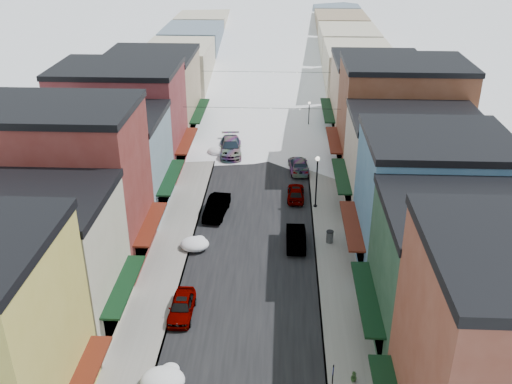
# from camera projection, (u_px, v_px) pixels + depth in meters

# --- Properties ---
(road) EXTENTS (10.00, 160.00, 0.01)m
(road) POSITION_uv_depth(u_px,v_px,m) (267.00, 107.00, 79.72)
(road) COLOR black
(road) RESTS_ON ground
(sidewalk_left) EXTENTS (3.20, 160.00, 0.15)m
(sidewalk_left) POSITION_uv_depth(u_px,v_px,m) (220.00, 106.00, 79.97)
(sidewalk_left) COLOR gray
(sidewalk_left) RESTS_ON ground
(sidewalk_right) EXTENTS (3.20, 160.00, 0.15)m
(sidewalk_right) POSITION_uv_depth(u_px,v_px,m) (314.00, 107.00, 79.41)
(sidewalk_right) COLOR gray
(sidewalk_right) RESTS_ON ground
(curb_left) EXTENTS (0.10, 160.00, 0.15)m
(curb_left) POSITION_uv_depth(u_px,v_px,m) (231.00, 106.00, 79.90)
(curb_left) COLOR slate
(curb_left) RESTS_ON ground
(curb_right) EXTENTS (0.10, 160.00, 0.15)m
(curb_right) POSITION_uv_depth(u_px,v_px,m) (303.00, 107.00, 79.47)
(curb_right) COLOR slate
(curb_right) RESTS_ON ground
(bldg_l_cream) EXTENTS (11.30, 8.20, 9.50)m
(bldg_l_cream) POSITION_uv_depth(u_px,v_px,m) (33.00, 262.00, 35.58)
(bldg_l_cream) COLOR beige
(bldg_l_cream) RESTS_ON ground
(bldg_l_brick_near) EXTENTS (12.30, 8.20, 12.50)m
(bldg_l_brick_near) POSITION_uv_depth(u_px,v_px,m) (66.00, 186.00, 42.12)
(bldg_l_brick_near) COLOR maroon
(bldg_l_brick_near) RESTS_ON ground
(bldg_l_grayblue) EXTENTS (11.30, 9.20, 9.00)m
(bldg_l_grayblue) POSITION_uv_depth(u_px,v_px,m) (108.00, 162.00, 50.49)
(bldg_l_grayblue) COLOR #77919F
(bldg_l_grayblue) RESTS_ON ground
(bldg_l_brick_far) EXTENTS (13.30, 9.20, 11.00)m
(bldg_l_brick_far) POSITION_uv_depth(u_px,v_px,m) (122.00, 119.00, 58.16)
(bldg_l_brick_far) COLOR maroon
(bldg_l_brick_far) RESTS_ON ground
(bldg_l_tan) EXTENTS (11.30, 11.20, 10.00)m
(bldg_l_tan) POSITION_uv_depth(u_px,v_px,m) (152.00, 95.00, 67.31)
(bldg_l_tan) COLOR tan
(bldg_l_tan) RESTS_ON ground
(bldg_r_green) EXTENTS (11.30, 9.20, 9.50)m
(bldg_r_green) POSITION_uv_depth(u_px,v_px,m) (463.00, 278.00, 34.02)
(bldg_r_green) COLOR #1E3F2A
(bldg_r_green) RESTS_ON ground
(bldg_r_blue) EXTENTS (11.30, 9.20, 10.50)m
(bldg_r_blue) POSITION_uv_depth(u_px,v_px,m) (430.00, 202.00, 41.87)
(bldg_r_blue) COLOR teal
(bldg_r_blue) RESTS_ON ground
(bldg_r_cream) EXTENTS (12.30, 9.20, 9.00)m
(bldg_r_cream) POSITION_uv_depth(u_px,v_px,m) (412.00, 164.00, 50.25)
(bldg_r_cream) COLOR #B7A893
(bldg_r_cream) RESTS_ON ground
(bldg_r_brick_far) EXTENTS (13.30, 9.20, 11.50)m
(bldg_r_brick_far) POSITION_uv_depth(u_px,v_px,m) (400.00, 117.00, 57.75)
(bldg_r_brick_far) COLOR brown
(bldg_r_brick_far) RESTS_ON ground
(bldg_r_tan) EXTENTS (11.30, 11.20, 9.50)m
(bldg_r_tan) POSITION_uv_depth(u_px,v_px,m) (376.00, 98.00, 67.20)
(bldg_r_tan) COLOR tan
(bldg_r_tan) RESTS_ON ground
(distant_blocks) EXTENTS (34.00, 55.00, 8.00)m
(distant_blocks) POSITION_uv_depth(u_px,v_px,m) (271.00, 44.00, 98.59)
(distant_blocks) COLOR gray
(distant_blocks) RESTS_ON ground
(overhead_cables) EXTENTS (16.40, 15.04, 0.04)m
(overhead_cables) POSITION_uv_depth(u_px,v_px,m) (264.00, 88.00, 65.78)
(overhead_cables) COLOR black
(overhead_cables) RESTS_ON ground
(car_silver_sedan) EXTENTS (1.59, 3.94, 1.34)m
(car_silver_sedan) POSITION_uv_depth(u_px,v_px,m) (182.00, 306.00, 38.18)
(car_silver_sedan) COLOR gray
(car_silver_sedan) RESTS_ON ground
(car_dark_hatch) EXTENTS (2.18, 4.85, 1.55)m
(car_dark_hatch) POSITION_uv_depth(u_px,v_px,m) (217.00, 207.00, 50.89)
(car_dark_hatch) COLOR black
(car_dark_hatch) RESTS_ON ground
(car_silver_wagon) EXTENTS (2.90, 6.05, 1.70)m
(car_silver_wagon) POSITION_uv_depth(u_px,v_px,m) (231.00, 147.00, 63.72)
(car_silver_wagon) COLOR gray
(car_silver_wagon) RESTS_ON ground
(car_green_sedan) EXTENTS (1.58, 4.44, 1.46)m
(car_green_sedan) POSITION_uv_depth(u_px,v_px,m) (296.00, 237.00, 46.26)
(car_green_sedan) COLOR black
(car_green_sedan) RESTS_ON ground
(car_gray_suv) EXTENTS (1.66, 3.97, 1.34)m
(car_gray_suv) POSITION_uv_depth(u_px,v_px,m) (296.00, 192.00, 53.76)
(car_gray_suv) COLOR gray
(car_gray_suv) RESTS_ON ground
(car_black_sedan) EXTENTS (2.31, 4.93, 1.39)m
(car_black_sedan) POSITION_uv_depth(u_px,v_px,m) (299.00, 165.00, 59.58)
(car_black_sedan) COLOR black
(car_black_sedan) RESTS_ON ground
(car_lane_silver) EXTENTS (2.41, 5.04, 1.66)m
(car_lane_silver) POSITION_uv_depth(u_px,v_px,m) (253.00, 108.00, 76.44)
(car_lane_silver) COLOR gray
(car_lane_silver) RESTS_ON ground
(car_lane_white) EXTENTS (2.57, 5.06, 1.37)m
(car_lane_white) POSITION_uv_depth(u_px,v_px,m) (275.00, 84.00, 87.99)
(car_lane_white) COLOR #B9BABC
(car_lane_white) RESTS_ON ground
(parking_sign) EXTENTS (0.10, 0.33, 2.45)m
(parking_sign) POSITION_uv_depth(u_px,v_px,m) (333.00, 379.00, 30.97)
(parking_sign) COLOR black
(parking_sign) RESTS_ON sidewalk_right
(trash_can) EXTENTS (0.61, 0.61, 1.03)m
(trash_can) POSITION_uv_depth(u_px,v_px,m) (330.00, 237.00, 46.41)
(trash_can) COLOR #55575A
(trash_can) RESTS_ON sidewalk_right
(streetlamp_near) EXTENTS (0.41, 0.41, 4.95)m
(streetlamp_near) POSITION_uv_depth(u_px,v_px,m) (317.00, 175.00, 50.96)
(streetlamp_near) COLOR black
(streetlamp_near) RESTS_ON sidewalk_right
(streetlamp_far) EXTENTS (0.33, 0.33, 4.00)m
(streetlamp_far) POSITION_uv_depth(u_px,v_px,m) (309.00, 113.00, 68.61)
(streetlamp_far) COLOR black
(streetlamp_far) RESTS_ON sidewalk_right
(planter_far) EXTENTS (0.50, 0.50, 0.63)m
(planter_far) POSITION_uv_depth(u_px,v_px,m) (354.00, 377.00, 32.67)
(planter_far) COLOR #2E4E24
(planter_far) RESTS_ON sidewalk_right
(snow_pile_near) EXTENTS (2.55, 2.77, 1.08)m
(snow_pile_near) POSITION_uv_depth(u_px,v_px,m) (163.00, 380.00, 32.41)
(snow_pile_near) COLOR white
(snow_pile_near) RESTS_ON ground
(snow_pile_mid) EXTENTS (2.32, 2.63, 0.98)m
(snow_pile_mid) POSITION_uv_depth(u_px,v_px,m) (195.00, 244.00, 45.82)
(snow_pile_mid) COLOR white
(snow_pile_mid) RESTS_ON ground
(snow_pile_far) EXTENTS (2.32, 2.63, 0.98)m
(snow_pile_far) POSITION_uv_depth(u_px,v_px,m) (218.00, 151.00, 63.63)
(snow_pile_far) COLOR white
(snow_pile_far) RESTS_ON ground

